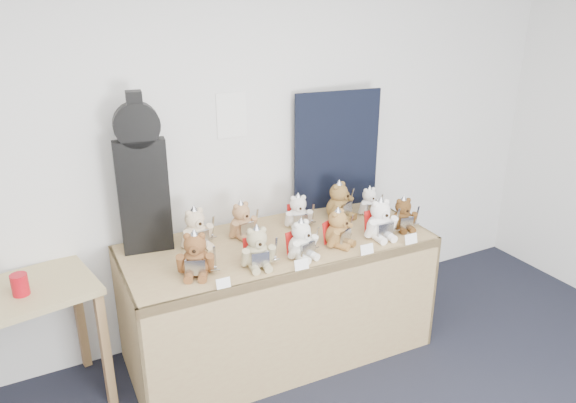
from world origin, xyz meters
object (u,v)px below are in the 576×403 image
teddy_back_right (339,202)px  teddy_front_left (257,249)px  teddy_front_end (403,215)px  teddy_back_left (196,229)px  teddy_front_far_right (380,221)px  teddy_front_far_left (196,256)px  guitar_case (142,176)px  red_cup (20,285)px  teddy_front_centre (302,241)px  teddy_back_end (369,202)px  teddy_back_centre_right (298,213)px  teddy_back_centre_left (242,221)px  side_table (6,316)px  display_table (283,272)px  teddy_front_right (338,229)px

teddy_back_right → teddy_front_left: bearing=179.5°
teddy_front_end → teddy_back_right: teddy_back_right is taller
teddy_back_left → teddy_front_far_right: bearing=-31.7°
teddy_front_far_left → teddy_back_left: teddy_front_far_left is taller
teddy_front_left → teddy_front_far_right: bearing=7.8°
guitar_case → red_cup: 0.89m
teddy_back_right → teddy_front_centre: bearing=-168.5°
red_cup → teddy_back_left: 1.04m
red_cup → teddy_back_end: 2.31m
teddy_front_end → teddy_back_right: 0.45m
teddy_front_centre → teddy_back_centre_right: bearing=50.4°
teddy_front_far_left → teddy_back_centre_left: size_ratio=1.10×
teddy_front_far_right → teddy_back_centre_left: (-0.79, 0.43, -0.01)m
teddy_back_centre_left → side_table: bearing=169.2°
guitar_case → teddy_front_centre: (0.80, -0.53, -0.38)m
teddy_front_left → teddy_back_right: teddy_back_right is taller
teddy_front_far_left → teddy_back_right: 1.21m
side_table → teddy_back_left: (1.13, 0.04, 0.27)m
red_cup → teddy_back_centre_left: bearing=3.1°
display_table → teddy_back_centre_left: size_ratio=7.41×
teddy_front_far_left → teddy_front_right: 0.93m
teddy_front_centre → teddy_back_left: size_ratio=0.94×
teddy_front_centre → teddy_back_right: size_ratio=0.90×
display_table → guitar_case: bearing=156.8°
teddy_back_centre_left → teddy_back_right: (0.73, -0.04, 0.01)m
red_cup → teddy_back_right: bearing=0.9°
red_cup → teddy_back_centre_left: 1.35m
teddy_front_left → teddy_back_left: 0.48m
teddy_front_right → teddy_back_right: 0.43m
side_table → teddy_front_end: 2.50m
side_table → teddy_front_right: teddy_front_right is taller
teddy_front_far_right → teddy_back_right: 0.40m
teddy_front_right → teddy_back_centre_right: teddy_front_right is taller
side_table → red_cup: red_cup is taller
guitar_case → teddy_front_right: guitar_case is taller
side_table → teddy_front_far_left: bearing=-27.0°
teddy_front_end → teddy_back_centre_right: 0.71m
teddy_back_centre_right → teddy_front_centre: bearing=-102.0°
teddy_back_centre_left → teddy_back_end: size_ratio=1.18×
display_table → side_table: 1.63m
teddy_back_left → teddy_back_end: 1.28m
guitar_case → teddy_front_far_right: guitar_case is taller
teddy_front_end → display_table: bearing=-179.2°
teddy_back_centre_left → teddy_front_left: bearing=-113.5°
teddy_front_far_left → teddy_front_left: size_ratio=1.05×
teddy_front_right → teddy_front_far_right: 0.30m
display_table → teddy_front_far_left: 0.68m
guitar_case → teddy_back_centre_right: guitar_case is taller
teddy_back_left → teddy_back_right: size_ratio=0.96×
teddy_front_far_right → teddy_front_end: 0.22m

